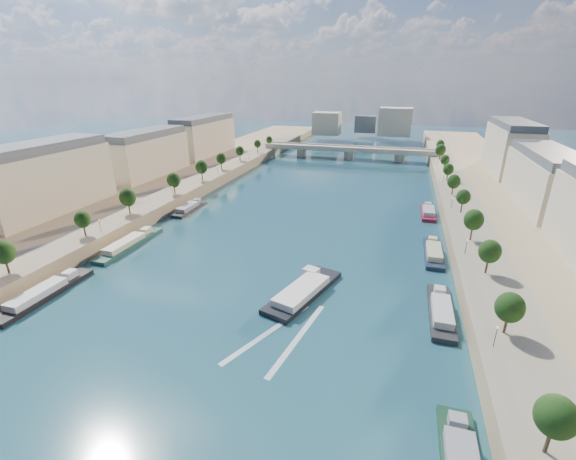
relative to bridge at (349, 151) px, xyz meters
The scene contains 16 objects.
ground 134.64m from the bridge, 90.00° to the right, with size 700.00×700.00×0.00m, color #0D2A3D.
quay_left 152.62m from the bridge, 118.15° to the right, with size 44.00×520.00×5.00m, color #9E8460.
quay_right 152.62m from the bridge, 61.85° to the right, with size 44.00×520.00×5.00m, color #9E8460.
pave_left 146.12m from the bridge, 112.96° to the right, with size 14.00×520.00×0.10m, color gray.
pave_right 146.12m from the bridge, 67.04° to the right, with size 14.00×520.00×0.10m, color gray.
trees_left 143.61m from the bridge, 112.54° to the right, with size 4.80×268.80×8.26m.
trees_right 136.26m from the bridge, 66.17° to the right, with size 4.80×268.80×8.26m.
lamps_left 153.81m from the bridge, 109.96° to the right, with size 0.36×200.36×4.28m.
lamps_right 139.81m from the bridge, 67.94° to the right, with size 0.36×200.36×4.28m.
buildings_left 149.57m from the bridge, 124.75° to the right, with size 16.00×226.00×23.20m.
skyline 85.57m from the bridge, 87.85° to the left, with size 79.00×42.00×22.00m.
bridge is the anchor object (origin of this frame).
tour_barge 174.51m from the bridge, 85.41° to the right, with size 14.80×27.23×3.67m.
wake 191.12m from the bridge, 85.81° to the right, with size 15.08×25.81×0.04m.
moored_barges_left 199.19m from the bridge, 103.21° to the right, with size 5.00×157.93×3.60m.
moored_barges_right 182.52m from the bridge, 75.56° to the right, with size 5.00×167.21×3.60m.
Camera 1 is at (33.64, -18.48, 49.09)m, focal length 24.00 mm.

